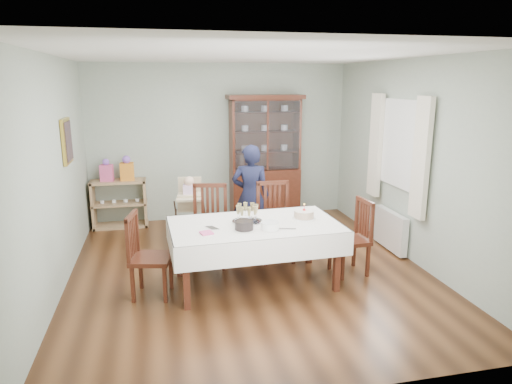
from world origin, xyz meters
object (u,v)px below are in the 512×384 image
object	(u,v)px
woman	(251,196)
chair_end_right	(350,252)
birthday_cake	(304,215)
gift_bag_orange	(127,169)
chair_far_left	(210,241)
dining_table	(255,253)
china_cabinet	(265,156)
chair_far_right	(275,237)
chair_end_left	(150,272)
high_chair	(191,218)
sideboard	(120,204)
champagne_tray	(247,217)
gift_bag_pink	(107,171)

from	to	relation	value
woman	chair_end_right	bearing A→B (deg)	142.91
birthday_cake	woman	bearing A→B (deg)	107.66
woman	gift_bag_orange	world-z (taller)	woman
woman	gift_bag_orange	distance (m)	2.26
chair_far_left	dining_table	bearing A→B (deg)	-46.56
china_cabinet	chair_end_right	distance (m)	2.78
china_cabinet	chair_end_right	size ratio (longest dim) A/B	2.28
chair_far_right	chair_end_left	bearing A→B (deg)	-155.07
chair_end_right	high_chair	size ratio (longest dim) A/B	0.91
sideboard	champagne_tray	bearing A→B (deg)	-57.43
champagne_tray	dining_table	bearing A→B (deg)	-39.73
chair_end_left	gift_bag_orange	world-z (taller)	gift_bag_orange
chair_far_left	chair_far_right	size ratio (longest dim) A/B	1.00
sideboard	chair_end_right	bearing A→B (deg)	-41.12
high_chair	birthday_cake	distance (m)	2.00
chair_far_left	champagne_tray	world-z (taller)	chair_far_left
sideboard	champagne_tray	xyz separation A→B (m)	(1.67, -2.61, 0.43)
chair_end_left	chair_end_right	distance (m)	2.49
gift_bag_pink	gift_bag_orange	size ratio (longest dim) A/B	0.90
chair_far_right	gift_bag_pink	xyz separation A→B (m)	(-2.36, 1.94, 0.65)
birthday_cake	gift_bag_pink	size ratio (longest dim) A/B	0.76
sideboard	birthday_cake	xyz separation A→B (m)	(2.37, -2.61, 0.41)
chair_far_left	gift_bag_pink	xyz separation A→B (m)	(-1.45, 1.92, 0.65)
chair_far_left	high_chair	size ratio (longest dim) A/B	1.02
dining_table	chair_end_right	size ratio (longest dim) A/B	2.14
china_cabinet	woman	size ratio (longest dim) A/B	1.43
chair_far_right	chair_far_left	bearing A→B (deg)	179.02
dining_table	chair_far_right	world-z (taller)	chair_far_right
china_cabinet	chair_far_left	bearing A→B (deg)	-122.28
chair_end_right	birthday_cake	size ratio (longest dim) A/B	3.39
chair_far_right	chair_end_right	distance (m)	1.05
birthday_cake	dining_table	bearing A→B (deg)	-174.16
dining_table	china_cabinet	xyz separation A→B (m)	(0.76, 2.65, 0.74)
chair_far_left	birthday_cake	distance (m)	1.37
china_cabinet	woman	world-z (taller)	china_cabinet
chair_far_right	woman	distance (m)	0.79
birthday_cake	gift_bag_pink	world-z (taller)	gift_bag_pink
champagne_tray	chair_far_right	bearing A→B (deg)	50.98
dining_table	chair_end_right	xyz separation A→B (m)	(1.26, 0.05, -0.10)
chair_far_left	high_chair	bearing A→B (deg)	114.67
woman	gift_bag_orange	size ratio (longest dim) A/B	3.68
chair_far_right	high_chair	xyz separation A→B (m)	(-1.09, 0.83, 0.09)
china_cabinet	chair_end_left	bearing A→B (deg)	-126.26
gift_bag_pink	birthday_cake	bearing A→B (deg)	-45.53
champagne_tray	chair_end_left	bearing A→B (deg)	-174.08
woman	gift_bag_pink	distance (m)	2.52
chair_far_right	gift_bag_orange	xyz separation A→B (m)	(-2.03, 1.94, 0.67)
gift_bag_orange	dining_table	bearing A→B (deg)	-59.12
sideboard	chair_end_right	distance (m)	3.99
chair_end_right	woman	distance (m)	1.71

